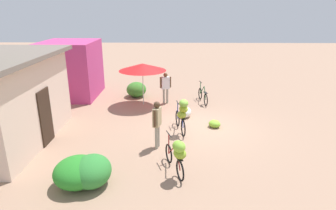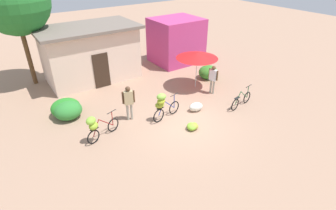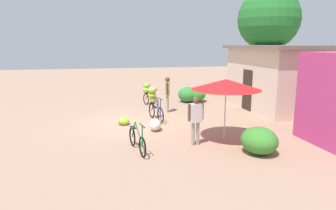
# 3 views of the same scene
# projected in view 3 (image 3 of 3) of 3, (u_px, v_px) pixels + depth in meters

# --- Properties ---
(ground_plane) EXTENTS (60.00, 60.00, 0.00)m
(ground_plane) POSITION_uv_depth(u_px,v_px,m) (137.00, 123.00, 12.67)
(ground_plane) COLOR #A27D65
(building_low) EXTENTS (5.66, 3.45, 3.19)m
(building_low) POSITION_uv_depth(u_px,v_px,m) (275.00, 77.00, 15.29)
(building_low) COLOR beige
(building_low) RESTS_ON ground
(tree_behind_building) EXTENTS (3.66, 3.66, 6.54)m
(tree_behind_building) POSITION_uv_depth(u_px,v_px,m) (269.00, 19.00, 17.98)
(tree_behind_building) COLOR brown
(tree_behind_building) RESTS_ON ground
(hedge_bush_front_left) EXTENTS (1.35, 1.31, 0.81)m
(hedge_bush_front_left) POSITION_uv_depth(u_px,v_px,m) (194.00, 95.00, 17.36)
(hedge_bush_front_left) COLOR #298628
(hedge_bush_front_left) RESTS_ON ground
(hedge_bush_front_right) EXTENTS (1.26, 1.08, 0.86)m
(hedge_bush_front_right) POSITION_uv_depth(u_px,v_px,m) (188.00, 95.00, 17.26)
(hedge_bush_front_right) COLOR #308334
(hedge_bush_front_right) RESTS_ON ground
(hedge_bush_mid) EXTENTS (1.20, 1.07, 0.81)m
(hedge_bush_mid) POSITION_uv_depth(u_px,v_px,m) (259.00, 140.00, 9.11)
(hedge_bush_mid) COLOR #39862D
(hedge_bush_mid) RESTS_ON ground
(market_umbrella) EXTENTS (2.33, 2.33, 2.11)m
(market_umbrella) POSITION_uv_depth(u_px,v_px,m) (226.00, 84.00, 10.06)
(market_umbrella) COLOR beige
(market_umbrella) RESTS_ON ground
(bicycle_leftmost) EXTENTS (1.61, 0.70, 1.21)m
(bicycle_leftmost) POSITION_uv_depth(u_px,v_px,m) (148.00, 92.00, 16.25)
(bicycle_leftmost) COLOR black
(bicycle_leftmost) RESTS_ON ground
(bicycle_near_pile) EXTENTS (1.66, 0.52, 1.41)m
(bicycle_near_pile) POSITION_uv_depth(u_px,v_px,m) (153.00, 100.00, 13.24)
(bicycle_near_pile) COLOR black
(bicycle_near_pile) RESTS_ON ground
(bicycle_center_loaded) EXTENTS (1.69, 0.35, 0.97)m
(bicycle_center_loaded) POSITION_uv_depth(u_px,v_px,m) (137.00, 140.00, 9.30)
(bicycle_center_loaded) COLOR black
(bicycle_center_loaded) RESTS_ON ground
(banana_pile_on_ground) EXTENTS (0.71, 0.65, 0.29)m
(banana_pile_on_ground) POSITION_uv_depth(u_px,v_px,m) (123.00, 121.00, 12.44)
(banana_pile_on_ground) COLOR #83BF34
(banana_pile_on_ground) RESTS_ON ground
(produce_sack) EXTENTS (0.78, 0.58, 0.44)m
(produce_sack) POSITION_uv_depth(u_px,v_px,m) (155.00, 125.00, 11.59)
(produce_sack) COLOR silver
(produce_sack) RESTS_ON ground
(person_vendor) EXTENTS (0.29, 0.57, 1.59)m
(person_vendor) POSITION_uv_depth(u_px,v_px,m) (196.00, 116.00, 9.77)
(person_vendor) COLOR gray
(person_vendor) RESTS_ON ground
(person_bystander) EXTENTS (0.56, 0.30, 1.70)m
(person_bystander) POSITION_uv_depth(u_px,v_px,m) (167.00, 91.00, 14.57)
(person_bystander) COLOR gray
(person_bystander) RESTS_ON ground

